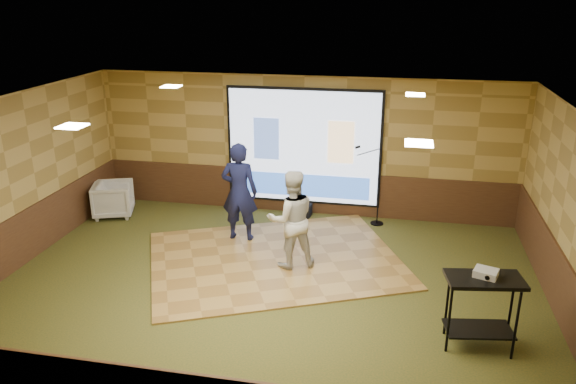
% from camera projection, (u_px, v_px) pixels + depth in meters
% --- Properties ---
extents(ground, '(9.00, 9.00, 0.00)m').
position_uv_depth(ground, '(267.00, 288.00, 9.26)').
color(ground, '#2F3E1C').
rests_on(ground, ground).
extents(room_shell, '(9.04, 7.04, 3.02)m').
position_uv_depth(room_shell, '(265.00, 167.00, 8.55)').
color(room_shell, tan).
rests_on(room_shell, ground).
extents(wainscot_back, '(9.00, 0.04, 0.95)m').
position_uv_depth(wainscot_back, '(303.00, 192.00, 12.31)').
color(wainscot_back, '#432616').
rests_on(wainscot_back, ground).
extents(wainscot_left, '(0.04, 7.00, 0.95)m').
position_uv_depth(wainscot_left, '(20.00, 240.00, 9.93)').
color(wainscot_left, '#432616').
rests_on(wainscot_left, ground).
extents(wainscot_right, '(0.04, 7.00, 0.95)m').
position_uv_depth(wainscot_right, '(562.00, 290.00, 8.26)').
color(wainscot_right, '#432616').
rests_on(wainscot_right, ground).
extents(projector_screen, '(3.32, 0.06, 2.52)m').
position_uv_depth(projector_screen, '(303.00, 148.00, 11.93)').
color(projector_screen, black).
rests_on(projector_screen, room_shell).
extents(downlight_nw, '(0.32, 0.32, 0.02)m').
position_uv_depth(downlight_nw, '(171.00, 86.00, 10.32)').
color(downlight_nw, '#FFE4BF').
rests_on(downlight_nw, room_shell).
extents(downlight_ne, '(0.32, 0.32, 0.02)m').
position_uv_depth(downlight_ne, '(415.00, 95.00, 9.51)').
color(downlight_ne, '#FFE4BF').
rests_on(downlight_ne, room_shell).
extents(downlight_sw, '(0.32, 0.32, 0.02)m').
position_uv_depth(downlight_sw, '(72.00, 126.00, 7.28)').
color(downlight_sw, '#FFE4BF').
rests_on(downlight_sw, room_shell).
extents(downlight_se, '(0.32, 0.32, 0.02)m').
position_uv_depth(downlight_se, '(419.00, 143.00, 6.46)').
color(downlight_se, '#FFE4BF').
rests_on(downlight_se, room_shell).
extents(dance_floor, '(5.40, 4.89, 0.03)m').
position_uv_depth(dance_floor, '(275.00, 259.00, 10.23)').
color(dance_floor, '#A77E3D').
rests_on(dance_floor, ground).
extents(player_left, '(0.71, 0.47, 1.93)m').
position_uv_depth(player_left, '(239.00, 192.00, 10.75)').
color(player_left, '#14183F').
rests_on(player_left, dance_floor).
extents(player_right, '(1.05, 0.95, 1.76)m').
position_uv_depth(player_right, '(291.00, 219.00, 9.68)').
color(player_right, beige).
rests_on(player_right, dance_floor).
extents(av_table, '(1.00, 0.53, 1.06)m').
position_uv_depth(av_table, '(483.00, 298.00, 7.50)').
color(av_table, black).
rests_on(av_table, ground).
extents(projector, '(0.36, 0.33, 0.10)m').
position_uv_depth(projector, '(486.00, 273.00, 7.42)').
color(projector, silver).
rests_on(projector, av_table).
extents(mic_stand, '(0.66, 0.27, 1.69)m').
position_uv_depth(mic_stand, '(375.00, 202.00, 11.67)').
color(mic_stand, black).
rests_on(mic_stand, ground).
extents(banquet_chair, '(1.04, 1.02, 0.74)m').
position_uv_depth(banquet_chair, '(114.00, 199.00, 12.15)').
color(banquet_chair, gray).
rests_on(banquet_chair, ground).
extents(duffel_bag, '(0.46, 0.34, 0.27)m').
position_uv_depth(duffel_bag, '(301.00, 210.00, 12.21)').
color(duffel_bag, black).
rests_on(duffel_bag, ground).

